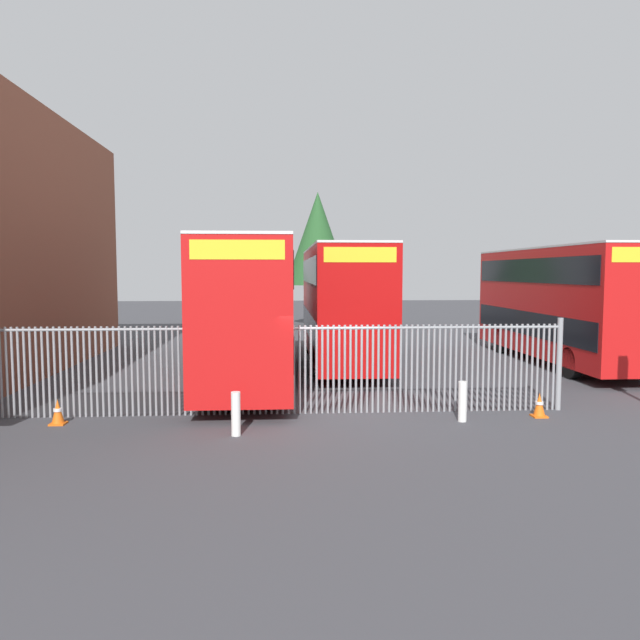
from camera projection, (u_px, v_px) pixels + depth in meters
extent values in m
plane|color=#3D3D42|center=(313.00, 364.00, 22.72)|extent=(100.00, 100.00, 0.00)
cylinder|color=gray|center=(1.00, 373.00, 14.17)|extent=(0.06, 0.06, 2.20)
cylinder|color=gray|center=(7.00, 373.00, 14.18)|extent=(0.06, 0.06, 2.20)
cylinder|color=gray|center=(13.00, 373.00, 14.19)|extent=(0.06, 0.06, 2.20)
cylinder|color=gray|center=(19.00, 373.00, 14.20)|extent=(0.06, 0.06, 2.20)
cylinder|color=gray|center=(25.00, 373.00, 14.21)|extent=(0.06, 0.06, 2.20)
cylinder|color=gray|center=(31.00, 372.00, 14.22)|extent=(0.06, 0.06, 2.20)
cylinder|color=gray|center=(37.00, 372.00, 14.23)|extent=(0.06, 0.06, 2.20)
cylinder|color=gray|center=(43.00, 372.00, 14.24)|extent=(0.06, 0.06, 2.20)
cylinder|color=gray|center=(49.00, 372.00, 14.25)|extent=(0.06, 0.06, 2.20)
cylinder|color=gray|center=(55.00, 372.00, 14.25)|extent=(0.06, 0.06, 2.20)
cylinder|color=gray|center=(61.00, 372.00, 14.26)|extent=(0.06, 0.06, 2.20)
cylinder|color=gray|center=(67.00, 372.00, 14.27)|extent=(0.06, 0.06, 2.20)
cylinder|color=gray|center=(73.00, 372.00, 14.28)|extent=(0.06, 0.06, 2.20)
cylinder|color=gray|center=(79.00, 372.00, 14.29)|extent=(0.06, 0.06, 2.20)
cylinder|color=gray|center=(85.00, 372.00, 14.30)|extent=(0.06, 0.06, 2.20)
cylinder|color=gray|center=(91.00, 372.00, 14.31)|extent=(0.06, 0.06, 2.20)
cylinder|color=gray|center=(97.00, 372.00, 14.32)|extent=(0.06, 0.06, 2.20)
cylinder|color=gray|center=(102.00, 372.00, 14.33)|extent=(0.06, 0.06, 2.20)
cylinder|color=gray|center=(108.00, 372.00, 14.33)|extent=(0.06, 0.06, 2.20)
cylinder|color=gray|center=(114.00, 372.00, 14.34)|extent=(0.06, 0.06, 2.20)
cylinder|color=gray|center=(120.00, 372.00, 14.35)|extent=(0.06, 0.06, 2.20)
cylinder|color=gray|center=(126.00, 371.00, 14.36)|extent=(0.06, 0.06, 2.20)
cylinder|color=gray|center=(132.00, 371.00, 14.37)|extent=(0.06, 0.06, 2.20)
cylinder|color=gray|center=(138.00, 371.00, 14.38)|extent=(0.06, 0.06, 2.20)
cylinder|color=gray|center=(144.00, 371.00, 14.39)|extent=(0.06, 0.06, 2.20)
cylinder|color=gray|center=(150.00, 371.00, 14.40)|extent=(0.06, 0.06, 2.20)
cylinder|color=gray|center=(155.00, 371.00, 14.41)|extent=(0.06, 0.06, 2.20)
cylinder|color=gray|center=(161.00, 371.00, 14.42)|extent=(0.06, 0.06, 2.20)
cylinder|color=gray|center=(167.00, 371.00, 14.42)|extent=(0.06, 0.06, 2.20)
cylinder|color=gray|center=(173.00, 371.00, 14.43)|extent=(0.06, 0.06, 2.20)
cylinder|color=gray|center=(179.00, 371.00, 14.44)|extent=(0.06, 0.06, 2.20)
cylinder|color=gray|center=(185.00, 371.00, 14.45)|extent=(0.06, 0.06, 2.20)
cylinder|color=gray|center=(190.00, 371.00, 14.46)|extent=(0.06, 0.06, 2.20)
cylinder|color=gray|center=(196.00, 371.00, 14.47)|extent=(0.06, 0.06, 2.20)
cylinder|color=gray|center=(202.00, 371.00, 14.48)|extent=(0.06, 0.06, 2.20)
cylinder|color=gray|center=(208.00, 371.00, 14.49)|extent=(0.06, 0.06, 2.20)
cylinder|color=gray|center=(214.00, 371.00, 14.50)|extent=(0.06, 0.06, 2.20)
cylinder|color=gray|center=(219.00, 370.00, 14.50)|extent=(0.06, 0.06, 2.20)
cylinder|color=gray|center=(225.00, 370.00, 14.51)|extent=(0.06, 0.06, 2.20)
cylinder|color=gray|center=(231.00, 370.00, 14.52)|extent=(0.06, 0.06, 2.20)
cylinder|color=gray|center=(237.00, 370.00, 14.53)|extent=(0.06, 0.06, 2.20)
cylinder|color=gray|center=(242.00, 370.00, 14.54)|extent=(0.06, 0.06, 2.20)
cylinder|color=gray|center=(248.00, 370.00, 14.55)|extent=(0.06, 0.06, 2.20)
cylinder|color=gray|center=(254.00, 370.00, 14.56)|extent=(0.06, 0.06, 2.20)
cylinder|color=gray|center=(260.00, 370.00, 14.57)|extent=(0.06, 0.06, 2.20)
cylinder|color=gray|center=(265.00, 370.00, 14.58)|extent=(0.06, 0.06, 2.20)
cylinder|color=gray|center=(271.00, 370.00, 14.58)|extent=(0.06, 0.06, 2.20)
cylinder|color=gray|center=(277.00, 370.00, 14.59)|extent=(0.06, 0.06, 2.20)
cylinder|color=gray|center=(283.00, 370.00, 14.60)|extent=(0.06, 0.06, 2.20)
cylinder|color=gray|center=(288.00, 370.00, 14.61)|extent=(0.06, 0.06, 2.20)
cylinder|color=gray|center=(294.00, 370.00, 14.62)|extent=(0.06, 0.06, 2.20)
cylinder|color=gray|center=(300.00, 370.00, 14.63)|extent=(0.06, 0.06, 2.20)
cylinder|color=gray|center=(305.00, 370.00, 14.64)|extent=(0.06, 0.06, 2.20)
cylinder|color=gray|center=(311.00, 370.00, 14.65)|extent=(0.06, 0.06, 2.20)
cylinder|color=gray|center=(317.00, 369.00, 14.66)|extent=(0.06, 0.06, 2.20)
cylinder|color=gray|center=(322.00, 369.00, 14.66)|extent=(0.06, 0.06, 2.20)
cylinder|color=gray|center=(328.00, 369.00, 14.67)|extent=(0.06, 0.06, 2.20)
cylinder|color=gray|center=(334.00, 369.00, 14.68)|extent=(0.06, 0.06, 2.20)
cylinder|color=gray|center=(339.00, 369.00, 14.69)|extent=(0.06, 0.06, 2.20)
cylinder|color=gray|center=(345.00, 369.00, 14.70)|extent=(0.06, 0.06, 2.20)
cylinder|color=gray|center=(350.00, 369.00, 14.71)|extent=(0.06, 0.06, 2.20)
cylinder|color=gray|center=(356.00, 369.00, 14.72)|extent=(0.06, 0.06, 2.20)
cylinder|color=gray|center=(362.00, 369.00, 14.73)|extent=(0.06, 0.06, 2.20)
cylinder|color=gray|center=(367.00, 369.00, 14.74)|extent=(0.06, 0.06, 2.20)
cylinder|color=gray|center=(373.00, 369.00, 14.74)|extent=(0.06, 0.06, 2.20)
cylinder|color=gray|center=(378.00, 369.00, 14.75)|extent=(0.06, 0.06, 2.20)
cylinder|color=gray|center=(384.00, 369.00, 14.76)|extent=(0.06, 0.06, 2.20)
cylinder|color=gray|center=(390.00, 369.00, 14.77)|extent=(0.06, 0.06, 2.20)
cylinder|color=gray|center=(395.00, 369.00, 14.78)|extent=(0.06, 0.06, 2.20)
cylinder|color=gray|center=(401.00, 369.00, 14.79)|extent=(0.06, 0.06, 2.20)
cylinder|color=gray|center=(406.00, 369.00, 14.80)|extent=(0.06, 0.06, 2.20)
cylinder|color=gray|center=(412.00, 368.00, 14.81)|extent=(0.06, 0.06, 2.20)
cylinder|color=gray|center=(417.00, 368.00, 14.82)|extent=(0.06, 0.06, 2.20)
cylinder|color=gray|center=(423.00, 368.00, 14.82)|extent=(0.06, 0.06, 2.20)
cylinder|color=gray|center=(428.00, 368.00, 14.83)|extent=(0.06, 0.06, 2.20)
cylinder|color=gray|center=(434.00, 368.00, 14.84)|extent=(0.06, 0.06, 2.20)
cylinder|color=gray|center=(439.00, 368.00, 14.85)|extent=(0.06, 0.06, 2.20)
cylinder|color=gray|center=(445.00, 368.00, 14.86)|extent=(0.06, 0.06, 2.20)
cylinder|color=gray|center=(450.00, 368.00, 14.87)|extent=(0.06, 0.06, 2.20)
cylinder|color=gray|center=(456.00, 368.00, 14.88)|extent=(0.06, 0.06, 2.20)
cylinder|color=gray|center=(461.00, 368.00, 14.89)|extent=(0.06, 0.06, 2.20)
cylinder|color=gray|center=(467.00, 368.00, 14.90)|extent=(0.06, 0.06, 2.20)
cylinder|color=gray|center=(472.00, 368.00, 14.91)|extent=(0.06, 0.06, 2.20)
cylinder|color=gray|center=(478.00, 368.00, 14.91)|extent=(0.06, 0.06, 2.20)
cylinder|color=gray|center=(483.00, 368.00, 14.92)|extent=(0.06, 0.06, 2.20)
cylinder|color=gray|center=(489.00, 368.00, 14.93)|extent=(0.06, 0.06, 2.20)
cylinder|color=gray|center=(494.00, 368.00, 14.94)|extent=(0.06, 0.06, 2.20)
cylinder|color=gray|center=(500.00, 368.00, 14.95)|extent=(0.06, 0.06, 2.20)
cylinder|color=gray|center=(505.00, 367.00, 14.96)|extent=(0.06, 0.06, 2.20)
cylinder|color=gray|center=(510.00, 367.00, 14.97)|extent=(0.06, 0.06, 2.20)
cylinder|color=gray|center=(516.00, 367.00, 14.98)|extent=(0.06, 0.06, 2.20)
cylinder|color=gray|center=(521.00, 367.00, 14.99)|extent=(0.06, 0.06, 2.20)
cylinder|color=gray|center=(527.00, 367.00, 14.99)|extent=(0.06, 0.06, 2.20)
cylinder|color=gray|center=(532.00, 367.00, 15.00)|extent=(0.06, 0.06, 2.20)
cylinder|color=gray|center=(537.00, 367.00, 15.01)|extent=(0.06, 0.06, 2.20)
cylinder|color=gray|center=(543.00, 367.00, 15.02)|extent=(0.06, 0.06, 2.20)
cylinder|color=gray|center=(548.00, 367.00, 15.03)|extent=(0.06, 0.06, 2.20)
cylinder|color=gray|center=(554.00, 367.00, 15.04)|extent=(0.06, 0.06, 2.20)
cylinder|color=gray|center=(559.00, 367.00, 15.05)|extent=(0.06, 0.06, 2.20)
cylinder|color=gray|center=(279.00, 329.00, 14.52)|extent=(14.13, 0.07, 0.07)
cylinder|color=gray|center=(559.00, 364.00, 15.04)|extent=(0.14, 0.14, 2.35)
cube|color=red|center=(251.00, 308.00, 18.79)|extent=(2.50, 10.80, 4.00)
cube|color=black|center=(251.00, 334.00, 18.86)|extent=(2.54, 10.37, 0.90)
cube|color=black|center=(250.00, 270.00, 18.70)|extent=(2.54, 10.37, 0.90)
cube|color=yellow|center=(238.00, 250.00, 13.34)|extent=(2.12, 0.12, 0.44)
cube|color=silver|center=(250.00, 244.00, 18.63)|extent=(2.50, 10.80, 0.08)
cylinder|color=black|center=(202.00, 386.00, 15.54)|extent=(0.30, 1.04, 1.04)
cylinder|color=black|center=(287.00, 385.00, 15.68)|extent=(0.30, 1.04, 1.04)
cylinder|color=black|center=(225.00, 353.00, 21.83)|extent=(0.30, 1.04, 1.04)
cylinder|color=black|center=(285.00, 353.00, 21.97)|extent=(0.30, 1.04, 1.04)
cube|color=red|center=(559.00, 302.00, 22.72)|extent=(2.50, 10.80, 4.00)
cube|color=black|center=(558.00, 323.00, 22.79)|extent=(2.54, 10.37, 0.90)
cube|color=black|center=(560.00, 271.00, 22.63)|extent=(2.54, 10.37, 0.90)
cube|color=silver|center=(561.00, 249.00, 22.56)|extent=(2.50, 10.80, 0.08)
cylinder|color=black|center=(572.00, 363.00, 19.47)|extent=(0.30, 1.04, 1.04)
cylinder|color=black|center=(637.00, 362.00, 19.61)|extent=(0.30, 1.04, 1.04)
cylinder|color=black|center=(501.00, 341.00, 25.76)|extent=(0.30, 1.04, 1.04)
cylinder|color=black|center=(550.00, 340.00, 25.90)|extent=(0.30, 1.04, 1.04)
cube|color=#B70C0C|center=(341.00, 302.00, 22.73)|extent=(2.50, 10.80, 4.00)
cube|color=black|center=(341.00, 323.00, 22.79)|extent=(2.54, 10.37, 0.90)
cube|color=black|center=(342.00, 271.00, 22.63)|extent=(2.54, 10.37, 0.90)
cube|color=yellow|center=(360.00, 255.00, 17.27)|extent=(2.12, 0.12, 0.44)
cube|color=silver|center=(342.00, 249.00, 22.56)|extent=(2.50, 10.80, 0.08)
cylinder|color=black|center=(318.00, 363.00, 19.47)|extent=(0.30, 1.04, 1.04)
cylinder|color=black|center=(385.00, 362.00, 19.61)|extent=(0.30, 1.04, 1.04)
cylinder|color=black|center=(309.00, 341.00, 25.76)|extent=(0.30, 1.04, 1.04)
cylinder|color=black|center=(360.00, 340.00, 25.90)|extent=(0.30, 1.04, 1.04)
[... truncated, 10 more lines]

